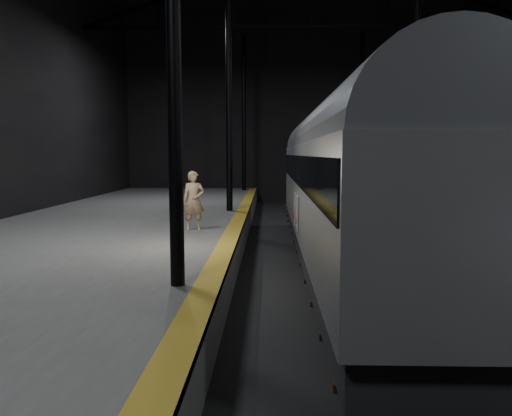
{
  "coord_description": "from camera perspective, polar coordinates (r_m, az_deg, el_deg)",
  "views": [
    {
      "loc": [
        -2.12,
        -12.92,
        3.4
      ],
      "look_at": [
        -2.46,
        -0.1,
        2.0
      ],
      "focal_mm": 35.0,
      "sensor_mm": 36.0,
      "label": 1
    }
  ],
  "objects": [
    {
      "name": "platform_left",
      "position": [
        14.29,
        -20.72,
        -5.89
      ],
      "size": [
        9.0,
        43.8,
        1.0
      ],
      "primitive_type": "cube",
      "color": "#4C4C4A",
      "rests_on": "ground"
    },
    {
      "name": "tactile_strip",
      "position": [
        13.19,
        -3.41,
        -4.24
      ],
      "size": [
        0.5,
        43.8,
        0.01
      ],
      "primitive_type": "cube",
      "color": "olive",
      "rests_on": "platform_left"
    },
    {
      "name": "ground",
      "position": [
        13.53,
        10.62,
        -8.44
      ],
      "size": [
        44.0,
        44.0,
        0.0
      ],
      "primitive_type": "plane",
      "color": "black",
      "rests_on": "ground"
    },
    {
      "name": "track",
      "position": [
        13.51,
        10.63,
        -8.16
      ],
      "size": [
        2.4,
        43.0,
        0.24
      ],
      "color": "#3F3328",
      "rests_on": "ground"
    },
    {
      "name": "train",
      "position": [
        14.81,
        9.78,
        3.43
      ],
      "size": [
        2.72,
        18.1,
        4.84
      ],
      "color": "#9EA0A5",
      "rests_on": "ground"
    },
    {
      "name": "woman",
      "position": [
        15.8,
        -7.14,
        0.85
      ],
      "size": [
        0.76,
        0.58,
        1.86
      ],
      "primitive_type": "imported",
      "rotation": [
        0.0,
        0.0,
        0.22
      ],
      "color": "tan",
      "rests_on": "platform_left"
    }
  ]
}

